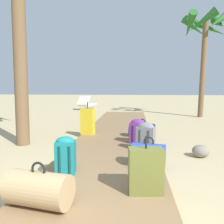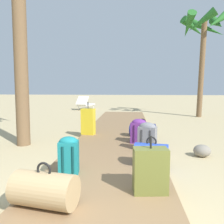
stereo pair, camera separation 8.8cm
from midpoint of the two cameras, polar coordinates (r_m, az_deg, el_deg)
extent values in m
plane|color=tan|center=(5.43, 1.25, -7.48)|extent=(60.00, 60.00, 0.00)
cube|color=olive|center=(6.33, 1.91, -5.09)|extent=(1.80, 9.37, 0.08)
cylinder|color=#2847B7|center=(3.62, 9.94, -10.59)|extent=(0.57, 0.43, 0.35)
torus|color=black|center=(3.56, 10.00, -7.45)|extent=(0.17, 0.05, 0.16)
cube|color=slate|center=(4.38, 9.11, -6.74)|extent=(0.38, 0.29, 0.47)
ellipsoid|color=slate|center=(4.34, 9.16, -3.73)|extent=(0.36, 0.28, 0.17)
cylinder|color=#3A3A3D|center=(4.32, 7.67, -6.93)|extent=(0.05, 0.05, 0.37)
cylinder|color=#3A3A3D|center=(4.27, 9.85, -7.11)|extent=(0.05, 0.05, 0.37)
cube|color=#197A7F|center=(3.31, -10.93, -11.20)|extent=(0.30, 0.25, 0.47)
ellipsoid|color=#197A7F|center=(3.24, -11.02, -7.28)|extent=(0.28, 0.24, 0.14)
cylinder|color=#0C3D3F|center=(3.22, -12.46, -11.75)|extent=(0.04, 0.04, 0.37)
cylinder|color=#0C3D3F|center=(3.19, -10.00, -11.82)|extent=(0.04, 0.04, 0.37)
cylinder|color=tan|center=(2.54, -17.00, -18.23)|extent=(0.71, 0.47, 0.36)
torus|color=black|center=(2.46, -17.16, -13.77)|extent=(0.17, 0.05, 0.16)
cube|color=gold|center=(5.82, -5.75, -2.40)|extent=(0.37, 0.26, 0.67)
cylinder|color=black|center=(5.77, -5.79, 1.74)|extent=(0.02, 0.02, 0.17)
cylinder|color=navy|center=(5.56, 8.08, -4.56)|extent=(0.67, 0.51, 0.34)
torus|color=black|center=(5.53, 8.11, -2.52)|extent=(0.16, 0.07, 0.16)
cube|color=olive|center=(2.72, 9.47, -14.45)|extent=(0.41, 0.26, 0.53)
cylinder|color=black|center=(2.62, 9.61, -7.56)|extent=(0.02, 0.02, 0.15)
cube|color=#6B2D84|center=(4.96, 7.05, -5.26)|extent=(0.38, 0.32, 0.45)
ellipsoid|color=#6B2D84|center=(4.91, 7.09, -2.69)|extent=(0.36, 0.30, 0.16)
cylinder|color=#351642|center=(4.85, 5.79, -5.50)|extent=(0.04, 0.04, 0.36)
cylinder|color=#351642|center=(4.82, 7.68, -5.61)|extent=(0.04, 0.04, 0.36)
cylinder|color=brown|center=(5.47, -21.90, 15.27)|extent=(0.29, 0.38, 4.38)
cylinder|color=brown|center=(10.28, 22.30, 9.88)|extent=(0.22, 0.46, 4.01)
cone|color=#236023|center=(10.74, 25.72, 19.63)|extent=(0.37, 1.14, 0.82)
cone|color=#236023|center=(11.33, 23.39, 18.99)|extent=(1.58, 1.00, 1.06)
cone|color=#236023|center=(11.00, 20.38, 19.52)|extent=(1.27, 0.91, 0.88)
cone|color=#236023|center=(10.39, 19.33, 20.13)|extent=(0.40, 1.22, 1.01)
cone|color=#236023|center=(10.02, 22.33, 20.61)|extent=(1.19, 0.80, 0.93)
cone|color=#236023|center=(10.19, 25.87, 20.28)|extent=(1.26, 1.06, 0.97)
cube|color=white|center=(13.09, -5.96, 1.85)|extent=(0.83, 1.48, 0.08)
cube|color=white|center=(12.52, -6.97, 2.92)|extent=(0.68, 0.61, 0.48)
cylinder|color=silver|center=(13.71, -6.03, 1.43)|extent=(0.04, 0.04, 0.22)
cylinder|color=silver|center=(13.54, -4.14, 1.39)|extent=(0.04, 0.04, 0.22)
cylinder|color=silver|center=(12.68, -7.89, 1.00)|extent=(0.04, 0.04, 0.22)
cylinder|color=silver|center=(12.50, -5.87, 0.95)|extent=(0.04, 0.04, 0.22)
ellipsoid|color=gray|center=(4.57, 22.10, -9.17)|extent=(0.37, 0.35, 0.23)
camera|label=1|loc=(0.04, 90.37, -0.04)|focal=36.05mm
camera|label=2|loc=(0.04, -89.63, 0.04)|focal=36.05mm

